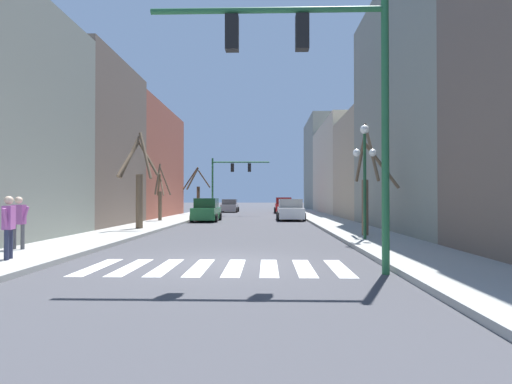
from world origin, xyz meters
TOP-DOWN VIEW (x-y plane):
  - ground_plane at (0.00, 0.00)m, footprint 240.00×240.00m
  - sidewalk_left at (-5.86, 0.00)m, footprint 2.99×90.00m
  - sidewalk_right at (5.86, 0.00)m, footprint 2.99×90.00m
  - building_row_left at (-10.35, 12.07)m, footprint 6.00×36.18m
  - building_row_right at (10.35, 23.51)m, footprint 6.00×60.46m
  - crosswalk_stripes at (0.00, -0.70)m, footprint 6.75×2.60m
  - traffic_signal_near at (2.58, -1.48)m, footprint 5.72×0.28m
  - traffic_signal_far at (-2.45, 28.51)m, footprint 5.75×0.28m
  - street_lamp_right_corner at (5.22, 5.07)m, footprint 0.95×0.36m
  - car_parked_left_near at (3.16, 20.74)m, footprint 2.16×4.82m
  - car_parked_right_mid at (-3.20, 37.16)m, footprint 2.09×4.21m
  - car_parked_left_mid at (-3.25, 18.91)m, footprint 1.97×4.14m
  - car_parked_left_far at (3.19, 34.62)m, footprint 2.10×4.69m
  - pedestrian_on_right_sidewalk at (-6.71, 1.62)m, footprint 0.73×0.25m
  - pedestrian_on_left_sidewalk at (-5.67, -0.45)m, footprint 0.32×0.73m
  - street_tree_right_mid at (5.74, 6.64)m, footprint 1.78×1.88m
  - street_tree_left_far at (-5.74, 28.84)m, footprint 3.18×2.52m
  - street_tree_left_mid at (-5.54, 9.97)m, footprint 1.80×2.05m
  - street_tree_right_near at (-6.37, 17.38)m, footprint 1.14×1.49m

SIDE VIEW (x-z plane):
  - ground_plane at x=0.00m, z-range 0.00..0.00m
  - crosswalk_stripes at x=0.00m, z-range 0.00..0.01m
  - sidewalk_left at x=-5.86m, z-range 0.00..0.15m
  - sidewalk_right at x=5.86m, z-range 0.00..0.15m
  - car_parked_right_mid at x=-3.20m, z-range -0.05..1.52m
  - car_parked_left_near at x=3.16m, z-range -0.05..1.62m
  - car_parked_left_mid at x=-3.25m, z-range -0.06..1.67m
  - car_parked_left_far at x=3.19m, z-range -0.06..1.72m
  - pedestrian_on_right_sidewalk at x=-6.71m, z-range 0.30..2.00m
  - pedestrian_on_left_sidewalk at x=-5.67m, z-range 0.31..2.01m
  - street_tree_right_near at x=-6.37m, z-range -0.12..3.95m
  - street_tree_right_mid at x=5.74m, z-range -0.24..4.70m
  - street_tree_left_far at x=-5.74m, z-range -0.02..4.70m
  - street_tree_left_mid at x=-5.54m, z-range -0.10..5.08m
  - street_lamp_right_corner at x=5.22m, z-range 1.09..5.67m
  - traffic_signal_far at x=-2.45m, z-range 1.25..6.96m
  - traffic_signal_near at x=2.58m, z-range 1.44..8.17m
  - building_row_left at x=-10.35m, z-range -0.16..9.94m
  - building_row_right at x=10.35m, z-range -0.89..12.92m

